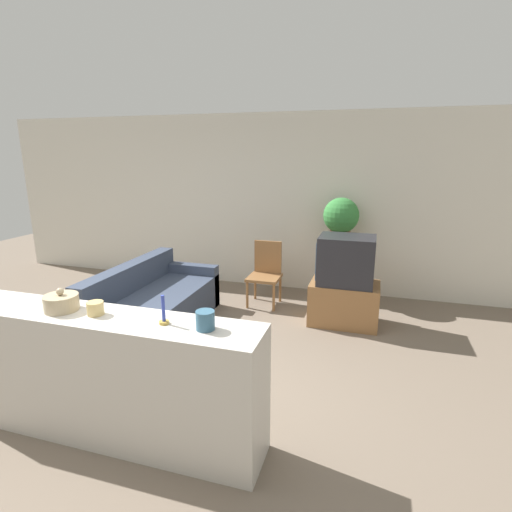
# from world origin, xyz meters

# --- Properties ---
(ground_plane) EXTENTS (14.00, 14.00, 0.00)m
(ground_plane) POSITION_xyz_m (0.00, 0.00, 0.00)
(ground_plane) COLOR #756656
(wall_back) EXTENTS (9.00, 0.06, 2.70)m
(wall_back) POSITION_xyz_m (0.00, 3.43, 1.35)
(wall_back) COLOR silver
(wall_back) RESTS_ON ground_plane
(couch) EXTENTS (0.91, 1.89, 0.78)m
(couch) POSITION_xyz_m (-0.70, 1.42, 0.28)
(couch) COLOR #384256
(couch) RESTS_ON ground_plane
(tv_stand) EXTENTS (0.85, 0.55, 0.53)m
(tv_stand) POSITION_xyz_m (1.55, 2.23, 0.27)
(tv_stand) COLOR olive
(tv_stand) RESTS_ON ground_plane
(television) EXTENTS (0.68, 0.52, 0.60)m
(television) POSITION_xyz_m (1.54, 2.23, 0.83)
(television) COLOR #232328
(television) RESTS_ON tv_stand
(wooden_chair) EXTENTS (0.44, 0.44, 0.89)m
(wooden_chair) POSITION_xyz_m (0.41, 2.62, 0.48)
(wooden_chair) COLOR olive
(wooden_chair) RESTS_ON ground_plane
(plant_stand) EXTENTS (0.15, 0.15, 0.86)m
(plant_stand) POSITION_xyz_m (1.38, 3.10, 0.43)
(plant_stand) COLOR olive
(plant_stand) RESTS_ON ground_plane
(potted_plant) EXTENTS (0.51, 0.51, 0.64)m
(potted_plant) POSITION_xyz_m (1.38, 3.10, 1.22)
(potted_plant) COLOR #8E5B3D
(potted_plant) RESTS_ON plant_stand
(foreground_counter) EXTENTS (2.45, 0.44, 0.98)m
(foreground_counter) POSITION_xyz_m (0.00, -0.41, 0.49)
(foreground_counter) COLOR beige
(foreground_counter) RESTS_ON ground_plane
(decorative_bowl) EXTENTS (0.25, 0.25, 0.17)m
(decorative_bowl) POSITION_xyz_m (-0.31, -0.41, 1.04)
(decorative_bowl) COLOR tan
(decorative_bowl) RESTS_ON foreground_counter
(candle_jar) EXTENTS (0.12, 0.12, 0.10)m
(candle_jar) POSITION_xyz_m (-0.02, -0.41, 1.03)
(candle_jar) COLOR tan
(candle_jar) RESTS_ON foreground_counter
(candlestick) EXTENTS (0.07, 0.07, 0.20)m
(candlestick) POSITION_xyz_m (0.53, -0.41, 1.05)
(candlestick) COLOR #B7933D
(candlestick) RESTS_ON foreground_counter
(coffee_tin) EXTENTS (0.13, 0.13, 0.13)m
(coffee_tin) POSITION_xyz_m (0.83, -0.41, 1.05)
(coffee_tin) COLOR #335B75
(coffee_tin) RESTS_ON foreground_counter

